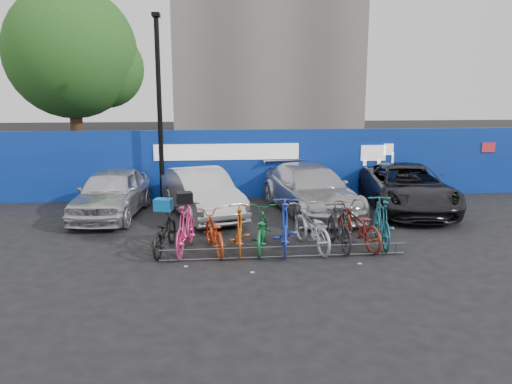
{
  "coord_description": "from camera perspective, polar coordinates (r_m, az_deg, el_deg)",
  "views": [
    {
      "loc": [
        -1.7,
        -11.23,
        3.75
      ],
      "look_at": [
        -0.39,
        2.0,
        1.02
      ],
      "focal_mm": 35.0,
      "sensor_mm": 36.0,
      "label": 1
    }
  ],
  "objects": [
    {
      "name": "bike_7",
      "position": [
        12.09,
        9.46,
        -3.94
      ],
      "size": [
        0.6,
        1.83,
        1.08
      ],
      "primitive_type": "imported",
      "rotation": [
        0.0,
        0.0,
        3.19
      ],
      "color": "#252527",
      "rests_on": "ground"
    },
    {
      "name": "bike_9",
      "position": [
        12.57,
        14.14,
        -3.3
      ],
      "size": [
        0.85,
        2.03,
        1.19
      ],
      "primitive_type": "imported",
      "rotation": [
        0.0,
        0.0,
        2.99
      ],
      "color": "#195868",
      "rests_on": "ground"
    },
    {
      "name": "bike_4",
      "position": [
        11.91,
        0.57,
        -4.24
      ],
      "size": [
        0.97,
        1.98,
        1.0
      ],
      "primitive_type": "imported",
      "rotation": [
        0.0,
        0.0,
        2.97
      ],
      "color": "#1A7238",
      "rests_on": "ground"
    },
    {
      "name": "tree",
      "position": [
        21.93,
        -19.69,
        14.39
      ],
      "size": [
        5.4,
        5.2,
        7.8
      ],
      "color": "#382314",
      "rests_on": "ground"
    },
    {
      "name": "bike_8",
      "position": [
        12.35,
        11.58,
        -3.74
      ],
      "size": [
        1.15,
        2.13,
        1.06
      ],
      "primitive_type": "imported",
      "rotation": [
        0.0,
        0.0,
        3.37
      ],
      "color": "maroon",
      "rests_on": "ground"
    },
    {
      "name": "ground",
      "position": [
        11.96,
        2.81,
        -6.67
      ],
      "size": [
        100.0,
        100.0,
        0.0
      ],
      "primitive_type": "plane",
      "color": "black",
      "rests_on": "ground"
    },
    {
      "name": "bike_6",
      "position": [
        11.99,
        6.32,
        -4.08
      ],
      "size": [
        1.1,
        2.09,
        1.05
      ],
      "primitive_type": "imported",
      "rotation": [
        0.0,
        0.0,
        3.36
      ],
      "color": "#A9ABB0",
      "rests_on": "ground"
    },
    {
      "name": "bike_0",
      "position": [
        11.94,
        -10.44,
        -4.41
      ],
      "size": [
        0.99,
        1.97,
        0.99
      ],
      "primitive_type": "imported",
      "rotation": [
        0.0,
        0.0,
        2.96
      ],
      "color": "black",
      "rests_on": "ground"
    },
    {
      "name": "car_3",
      "position": [
        16.48,
        16.84,
        0.49
      ],
      "size": [
        3.09,
        5.44,
        1.43
      ],
      "primitive_type": "imported",
      "rotation": [
        0.0,
        0.0,
        -0.14
      ],
      "color": "black",
      "rests_on": "ground"
    },
    {
      "name": "cargo_crate",
      "position": [
        11.78,
        -10.55,
        -1.44
      ],
      "size": [
        0.46,
        0.39,
        0.28
      ],
      "primitive_type": "cube",
      "rotation": [
        0.0,
        0.0,
        -0.26
      ],
      "color": "#0962B4",
      "rests_on": "bike_0"
    },
    {
      "name": "lamppost",
      "position": [
        16.71,
        -10.98,
        9.75
      ],
      "size": [
        0.25,
        0.5,
        6.11
      ],
      "color": "black",
      "rests_on": "ground"
    },
    {
      "name": "bike_1",
      "position": [
        11.8,
        -8.07,
        -4.06
      ],
      "size": [
        0.87,
        2.02,
        1.17
      ],
      "primitive_type": "imported",
      "rotation": [
        0.0,
        0.0,
        2.97
      ],
      "color": "#E63379",
      "rests_on": "ground"
    },
    {
      "name": "car_1",
      "position": [
        15.07,
        -6.26,
        -0.12
      ],
      "size": [
        2.74,
        4.53,
        1.41
      ],
      "primitive_type": "imported",
      "rotation": [
        0.0,
        0.0,
        0.31
      ],
      "color": "silver",
      "rests_on": "ground"
    },
    {
      "name": "bike_2",
      "position": [
        11.81,
        -4.88,
        -4.55
      ],
      "size": [
        0.96,
        1.88,
        0.94
      ],
      "primitive_type": "imported",
      "rotation": [
        0.0,
        0.0,
        3.34
      ],
      "color": "#BF3D16",
      "rests_on": "ground"
    },
    {
      "name": "hoarding",
      "position": [
        17.5,
        -0.01,
        3.24
      ],
      "size": [
        22.0,
        0.18,
        2.4
      ],
      "color": "navy",
      "rests_on": "ground"
    },
    {
      "name": "car_2",
      "position": [
        15.53,
        6.25,
        0.31
      ],
      "size": [
        2.81,
        5.26,
        1.45
      ],
      "primitive_type": "imported",
      "rotation": [
        0.0,
        0.0,
        0.16
      ],
      "color": "#B7B7BD",
      "rests_on": "ground"
    },
    {
      "name": "bike_3",
      "position": [
        11.74,
        -1.89,
        -4.21
      ],
      "size": [
        0.62,
        1.86,
        1.1
      ],
      "primitive_type": "imported",
      "rotation": [
        0.0,
        0.0,
        3.08
      ],
      "color": "#DF5D12",
      "rests_on": "ground"
    },
    {
      "name": "bike_rack",
      "position": [
        11.35,
        3.26,
        -6.84
      ],
      "size": [
        5.6,
        0.03,
        0.3
      ],
      "color": "#595B60",
      "rests_on": "ground"
    },
    {
      "name": "bike_5",
      "position": [
        11.8,
        3.32,
        -3.83
      ],
      "size": [
        0.85,
        2.1,
        1.23
      ],
      "primitive_type": "imported",
      "rotation": [
        0.0,
        0.0,
        3.0
      ],
      "color": "#2039BD",
      "rests_on": "ground"
    },
    {
      "name": "car_0",
      "position": [
        15.57,
        -16.16,
        -0.06
      ],
      "size": [
        2.14,
        4.42,
        1.46
      ],
      "primitive_type": "imported",
      "rotation": [
        0.0,
        0.0,
        -0.1
      ],
      "color": "silver",
      "rests_on": "ground"
    },
    {
      "name": "cargo_topcase",
      "position": [
        11.63,
        -8.17,
        -0.66
      ],
      "size": [
        0.4,
        0.37,
        0.26
      ],
      "primitive_type": "cube",
      "rotation": [
        0.0,
        0.0,
        0.18
      ],
      "color": "black",
      "rests_on": "bike_1"
    }
  ]
}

